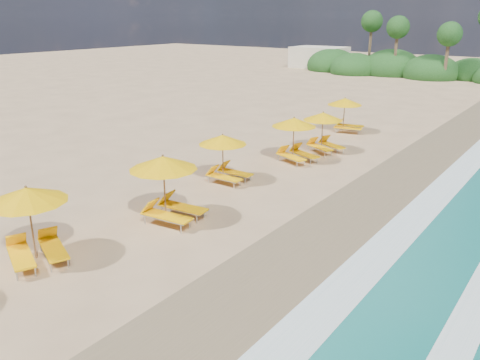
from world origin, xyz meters
TOP-DOWN VIEW (x-y plane):
  - ground at (0.00, 0.00)m, footprint 160.00×160.00m
  - wet_sand at (4.00, 0.00)m, footprint 4.00×160.00m
  - surf_foam at (6.70, 0.00)m, footprint 4.00×160.00m
  - station_2 at (-2.54, -6.72)m, footprint 3.00×2.96m
  - station_3 at (-1.46, -2.22)m, footprint 2.80×2.64m
  - station_4 at (-2.48, 2.31)m, footprint 2.31×2.14m
  - station_5 at (-1.61, 6.79)m, footprint 2.85×2.79m
  - station_6 at (-1.32, 9.27)m, footprint 2.79×2.76m
  - station_7 at (-2.33, 14.24)m, footprint 2.65×2.55m
  - treeline at (-9.94, 45.51)m, footprint 25.80×8.80m
  - beach_building at (-22.00, 48.00)m, footprint 7.00×5.00m

SIDE VIEW (x-z plane):
  - ground at x=0.00m, z-range 0.00..0.00m
  - wet_sand at x=4.00m, z-range 0.00..0.01m
  - surf_foam at x=6.70m, z-range 0.02..0.03m
  - treeline at x=-9.94m, z-range -3.87..5.86m
  - station_4 at x=-2.48m, z-range 0.13..2.26m
  - station_6 at x=-1.32m, z-range 0.13..2.27m
  - station_7 at x=-2.33m, z-range 0.13..2.28m
  - station_5 at x=-1.61m, z-range 0.13..2.37m
  - station_2 at x=-2.54m, z-range 0.14..2.46m
  - station_3 at x=-1.46m, z-range 0.15..2.56m
  - beach_building at x=-22.00m, z-range 0.00..2.80m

